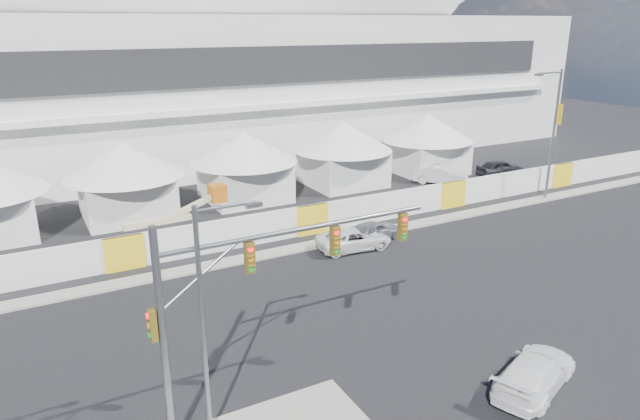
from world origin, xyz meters
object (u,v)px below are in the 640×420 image
traffic_mast (227,313)px  boom_lift (151,241)px  lot_car_b (500,168)px  streetlight_curb (552,126)px  pickup_near (535,372)px  streetlight_median (208,308)px  lot_car_a (440,175)px  sedan_silver (373,231)px  pickup_curb (354,239)px

traffic_mast → boom_lift: 16.92m
lot_car_b → streetlight_curb: size_ratio=0.44×
pickup_near → streetlight_median: streetlight_median is taller
lot_car_a → boom_lift: boom_lift is taller
sedan_silver → pickup_curb: (-1.77, -0.50, -0.04)m
pickup_near → lot_car_a: size_ratio=1.02×
sedan_silver → streetlight_curb: (16.88, 1.14, 5.15)m
sedan_silver → boom_lift: 13.74m
sedan_silver → lot_car_a: 15.51m
pickup_near → lot_car_b: lot_car_b is taller
sedan_silver → streetlight_curb: streetlight_curb is taller
sedan_silver → traffic_mast: size_ratio=0.40×
pickup_curb → pickup_near: 15.39m
sedan_silver → boom_lift: bearing=60.6°
streetlight_median → streetlight_curb: (31.56, 13.58, 1.06)m
streetlight_median → pickup_near: bearing=-16.4°
sedan_silver → traffic_mast: bearing=119.7°
pickup_curb → boom_lift: 12.25m
sedan_silver → streetlight_curb: 17.69m
pickup_curb → boom_lift: boom_lift is taller
traffic_mast → streetlight_median: size_ratio=1.26×
sedan_silver → pickup_near: bearing=157.2°
lot_car_b → traffic_mast: bearing=129.0°
boom_lift → pickup_curb: bearing=-25.8°
pickup_curb → streetlight_median: bearing=138.6°
traffic_mast → boom_lift: bearing=86.6°
streetlight_median → streetlight_curb: bearing=23.3°
pickup_curb → boom_lift: (-11.31, 4.69, 0.37)m
pickup_curb → pickup_near: pickup_near is taller
pickup_curb → pickup_near: size_ratio=0.98×
pickup_curb → traffic_mast: (-12.29, -11.86, 3.73)m
streetlight_median → pickup_curb: bearing=42.8°
sedan_silver → lot_car_a: (12.78, 8.78, 0.08)m
pickup_near → traffic_mast: size_ratio=0.48×
lot_car_a → streetlight_curb: 10.04m
sedan_silver → pickup_near: 16.14m
streetlight_median → streetlight_curb: streetlight_curb is taller
pickup_near → lot_car_a: 29.31m
sedan_silver → streetlight_median: (-14.68, -12.44, 4.09)m
sedan_silver → streetlight_median: bearing=118.7°
sedan_silver → lot_car_b: (19.18, 8.09, 0.06)m
sedan_silver → boom_lift: (-13.08, 4.19, 0.33)m
pickup_curb → pickup_near: bearing=-179.3°
lot_car_a → lot_car_b: size_ratio=1.06×
sedan_silver → traffic_mast: (-14.06, -12.36, 3.69)m
pickup_curb → streetlight_curb: 19.43m
traffic_mast → boom_lift: size_ratio=1.34×
lot_car_b → streetlight_median: bearing=128.6°
pickup_curb → traffic_mast: bearing=139.8°
pickup_near → lot_car_a: (15.93, 24.61, 0.08)m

